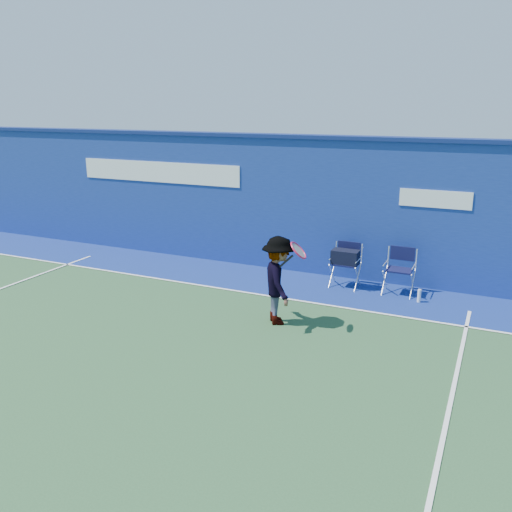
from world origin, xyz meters
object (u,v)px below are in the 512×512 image
at_px(directors_chair_right, 399,280).
at_px(tennis_player, 278,280).
at_px(water_bottle, 419,296).
at_px(directors_chair_left, 345,269).

distance_m(directors_chair_right, tennis_player, 2.95).
bearing_deg(water_bottle, directors_chair_right, 144.65).
bearing_deg(tennis_player, directors_chair_left, 77.22).
height_order(directors_chair_left, water_bottle, directors_chair_left).
bearing_deg(directors_chair_left, directors_chair_right, 0.93).
bearing_deg(directors_chair_right, directors_chair_left, -179.07).
bearing_deg(directors_chair_right, water_bottle, -35.35).
relative_size(directors_chair_left, water_bottle, 3.52).
xyz_separation_m(directors_chair_right, water_bottle, (0.46, -0.33, -0.16)).
relative_size(directors_chair_left, tennis_player, 0.59).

